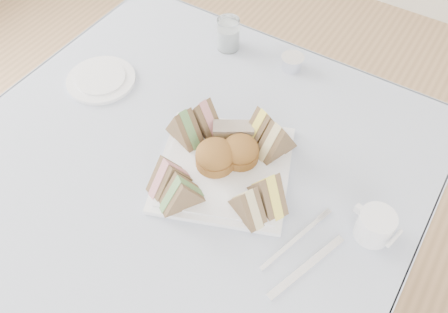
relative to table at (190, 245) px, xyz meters
The scene contains 21 objects.
floor 0.37m from the table, ahead, with size 4.00×4.00×0.00m, color #9E7751.
table is the anchor object (origin of this frame).
tablecloth 0.37m from the table, ahead, with size 1.02×1.02×0.01m, color silver.
serving_plate 0.39m from the table, 25.53° to the left, with size 0.28×0.28×0.01m, color white.
sandwich_fl_a 0.43m from the table, 74.96° to the right, with size 0.09×0.04×0.08m, color brown, non-canonical shape.
sandwich_fl_b 0.44m from the table, 51.95° to the right, with size 0.09×0.04×0.08m, color brown, non-canonical shape.
sandwich_fr_a 0.48m from the table, ahead, with size 0.10×0.05×0.09m, color brown, non-canonical shape.
sandwich_fr_b 0.47m from the table, ahead, with size 0.09×0.04×0.08m, color brown, non-canonical shape.
sandwich_bl_a 0.44m from the table, 116.87° to the left, with size 0.10×0.05×0.09m, color brown, non-canonical shape.
sandwich_bl_b 0.45m from the table, 96.95° to the left, with size 0.10×0.05×0.09m, color brown, non-canonical shape.
sandwich_br_a 0.48m from the table, 41.99° to the left, with size 0.10×0.05×0.09m, color brown, non-canonical shape.
sandwich_br_b 0.47m from the table, 55.38° to the left, with size 0.10×0.04×0.08m, color brown, non-canonical shape.
scone_left 0.42m from the table, 30.30° to the left, with size 0.09×0.09×0.06m, color #A2672F.
scone_right 0.44m from the table, 37.80° to the left, with size 0.08×0.08×0.05m, color #A2672F.
pastry_slice 0.43m from the table, 63.83° to the left, with size 0.09×0.04×0.04m, color #C1B386.
side_plate 0.52m from the table, 161.13° to the left, with size 0.18×0.18×0.01m, color white.
water_glass 0.60m from the table, 107.68° to the left, with size 0.06×0.06×0.09m, color white.
tea_strainer 0.58m from the table, 82.22° to the left, with size 0.06×0.06×0.03m, color white.
knife 0.51m from the table, 11.05° to the right, with size 0.02×0.20×0.00m, color white.
fork 0.48m from the table, ahead, with size 0.01×0.16×0.00m, color white.
creamer_jug 0.59m from the table, ahead, with size 0.07×0.07×0.06m, color white.
Camera 1 is at (0.42, -0.48, 1.59)m, focal length 38.00 mm.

